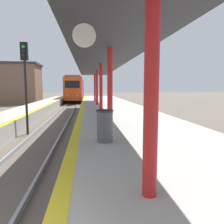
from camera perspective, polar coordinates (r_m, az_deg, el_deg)
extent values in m
cube|color=black|center=(41.92, -9.34, 3.39)|extent=(2.23, 18.49, 0.55)
cube|color=maroon|center=(41.86, -9.39, 6.13)|extent=(2.63, 20.54, 3.46)
cube|color=#E54C19|center=(31.69, -10.30, 6.02)|extent=(2.57, 0.16, 3.40)
cube|color=black|center=(31.63, -10.33, 7.12)|extent=(2.10, 0.06, 1.04)
cube|color=slate|center=(41.89, -9.44, 8.67)|extent=(2.23, 19.52, 0.24)
sphere|color=white|center=(31.70, -11.58, 4.27)|extent=(0.18, 0.18, 0.18)
sphere|color=white|center=(31.61, -8.97, 4.32)|extent=(0.18, 0.18, 0.18)
cylinder|color=black|center=(12.26, -21.50, 3.41)|extent=(0.12, 0.12, 3.86)
cube|color=black|center=(12.38, -21.98, 14.48)|extent=(0.36, 0.20, 0.90)
sphere|color=green|center=(12.28, -22.19, 15.50)|extent=(0.16, 0.16, 0.16)
sphere|color=black|center=(12.25, -22.14, 14.57)|extent=(0.16, 0.16, 0.16)
sphere|color=black|center=(12.22, -22.10, 13.63)|extent=(0.16, 0.16, 0.16)
cylinder|color=red|center=(3.23, 10.22, 5.74)|extent=(0.22, 0.22, 3.22)
cylinder|color=red|center=(8.92, -0.54, 6.27)|extent=(0.22, 0.22, 3.22)
cylinder|color=red|center=(14.67, -2.91, 6.36)|extent=(0.22, 0.22, 3.22)
cylinder|color=red|center=(20.44, -3.94, 6.39)|extent=(0.22, 0.22, 3.22)
cylinder|color=red|center=(26.21, -4.51, 6.41)|extent=(0.22, 0.22, 3.22)
cube|color=#2D2D33|center=(14.77, -2.94, 13.01)|extent=(3.26, 28.87, 0.20)
cylinder|color=white|center=(5.54, -7.28, 19.21)|extent=(0.56, 0.04, 0.56)
cylinder|color=#4C4C51|center=(6.59, -1.91, -3.91)|extent=(0.49, 0.49, 0.91)
cylinder|color=#262626|center=(6.52, -1.92, 0.30)|extent=(0.51, 0.51, 0.06)
cube|color=brown|center=(37.55, -25.98, 6.50)|extent=(9.91, 5.27, 5.83)
cube|color=#383333|center=(37.71, -26.21, 11.15)|extent=(10.41, 5.53, 0.30)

